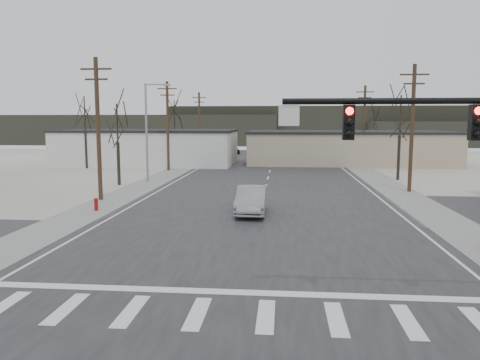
% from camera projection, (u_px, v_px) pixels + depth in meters
% --- Properties ---
extents(ground, '(140.00, 140.00, 0.00)m').
position_uv_depth(ground, '(249.00, 250.00, 20.51)').
color(ground, silver).
rests_on(ground, ground).
extents(main_road, '(18.00, 110.00, 0.05)m').
position_uv_depth(main_road, '(263.00, 196.00, 35.32)').
color(main_road, black).
rests_on(main_road, ground).
extents(cross_road, '(90.00, 10.00, 0.04)m').
position_uv_depth(cross_road, '(249.00, 250.00, 20.51)').
color(cross_road, black).
rests_on(cross_road, ground).
extents(sidewalk_left, '(3.00, 90.00, 0.06)m').
position_uv_depth(sidewalk_left, '(146.00, 185.00, 41.23)').
color(sidewalk_left, gray).
rests_on(sidewalk_left, ground).
extents(sidewalk_right, '(3.00, 90.00, 0.06)m').
position_uv_depth(sidewalk_right, '(392.00, 188.00, 39.30)').
color(sidewalk_right, gray).
rests_on(sidewalk_right, ground).
extents(fire_hydrant, '(0.24, 0.24, 0.87)m').
position_uv_depth(fire_hydrant, '(96.00, 204.00, 29.28)').
color(fire_hydrant, '#A50C0C').
rests_on(fire_hydrant, ground).
extents(building_left_far, '(22.30, 12.30, 4.50)m').
position_uv_depth(building_left_far, '(149.00, 147.00, 61.19)').
color(building_left_far, silver).
rests_on(building_left_far, ground).
extents(building_right_far, '(26.30, 14.30, 4.30)m').
position_uv_depth(building_right_far, '(347.00, 147.00, 62.80)').
color(building_right_far, tan).
rests_on(building_right_far, ground).
extents(upole_left_b, '(2.20, 0.30, 10.00)m').
position_uv_depth(upole_left_b, '(98.00, 127.00, 32.75)').
color(upole_left_b, '#4A3022').
rests_on(upole_left_b, ground).
extents(upole_left_c, '(2.20, 0.30, 10.00)m').
position_uv_depth(upole_left_c, '(168.00, 125.00, 52.51)').
color(upole_left_c, '#4A3022').
rests_on(upole_left_c, ground).
extents(upole_left_d, '(2.20, 0.30, 10.00)m').
position_uv_depth(upole_left_d, '(199.00, 124.00, 72.27)').
color(upole_left_d, '#4A3022').
rests_on(upole_left_d, ground).
extents(upole_right_a, '(2.20, 0.30, 10.00)m').
position_uv_depth(upole_right_a, '(412.00, 126.00, 36.59)').
color(upole_right_a, '#4A3022').
rests_on(upole_right_a, ground).
extents(upole_right_b, '(2.20, 0.30, 10.00)m').
position_uv_depth(upole_right_b, '(364.00, 124.00, 58.32)').
color(upole_right_b, '#4A3022').
rests_on(upole_right_b, ground).
extents(streetlight_main, '(2.40, 0.25, 9.00)m').
position_uv_depth(streetlight_main, '(149.00, 127.00, 42.58)').
color(streetlight_main, gray).
rests_on(streetlight_main, ground).
extents(tree_left_near, '(3.30, 3.30, 7.35)m').
position_uv_depth(tree_left_near, '(117.00, 126.00, 40.79)').
color(tree_left_near, '#2C251B').
rests_on(tree_left_near, ground).
extents(tree_right_mid, '(3.74, 3.74, 8.33)m').
position_uv_depth(tree_right_mid, '(400.00, 118.00, 44.31)').
color(tree_right_mid, '#2C251B').
rests_on(tree_right_mid, ground).
extents(tree_left_far, '(3.96, 3.96, 8.82)m').
position_uv_depth(tree_left_far, '(174.00, 116.00, 66.43)').
color(tree_left_far, '#2C251B').
rests_on(tree_left_far, ground).
extents(tree_right_far, '(3.52, 3.52, 7.84)m').
position_uv_depth(tree_right_far, '(374.00, 121.00, 69.81)').
color(tree_right_far, '#2C251B').
rests_on(tree_right_far, ground).
extents(tree_left_mid, '(3.96, 3.96, 8.82)m').
position_uv_depth(tree_left_mid, '(85.00, 115.00, 55.31)').
color(tree_left_mid, '#2C251B').
rests_on(tree_left_mid, ground).
extents(hill_left, '(70.00, 18.00, 7.00)m').
position_uv_depth(hill_left, '(134.00, 130.00, 114.13)').
color(hill_left, '#333026').
rests_on(hill_left, ground).
extents(hill_center, '(80.00, 18.00, 9.00)m').
position_uv_depth(hill_center, '(339.00, 126.00, 113.42)').
color(hill_center, '#333026').
rests_on(hill_center, ground).
extents(sedan_crossing, '(1.74, 4.99, 1.64)m').
position_uv_depth(sedan_crossing, '(252.00, 200.00, 28.42)').
color(sedan_crossing, gray).
rests_on(sedan_crossing, main_road).
extents(car_far_a, '(3.37, 6.04, 1.65)m').
position_uv_depth(car_far_a, '(292.00, 154.00, 67.57)').
color(car_far_a, black).
rests_on(car_far_a, main_road).
extents(car_far_b, '(3.09, 4.61, 1.46)m').
position_uv_depth(car_far_b, '(233.00, 149.00, 80.00)').
color(car_far_b, black).
rests_on(car_far_b, main_road).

